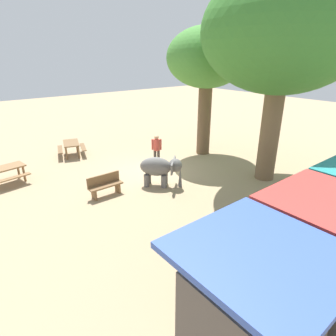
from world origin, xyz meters
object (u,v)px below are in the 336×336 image
Objects in this scene: person_handler at (157,148)px; market_stall_red at (322,254)px; market_stall_blue at (252,315)px; picnic_table_far at (6,171)px; shade_tree_secondary at (284,34)px; wooden_bench at (105,185)px; shade_tree_main at (207,60)px; picnic_table_near at (71,146)px; elephant at (160,168)px.

person_handler is 9.41m from market_stall_red.
market_stall_blue is (4.67, 9.18, 0.19)m from person_handler.
market_stall_blue is at bearing -90.11° from picnic_table_far.
market_stall_blue is at bearing 10.26° from person_handler.
shade_tree_secondary is 6.10× the size of wooden_bench.
market_stall_red is (-1.57, 7.76, 0.67)m from wooden_bench.
shade_tree_main is 3.62× the size of picnic_table_near.
shade_tree_main is 8.74m from picnic_table_near.
picnic_table_near is (-0.77, -5.62, 0.12)m from wooden_bench.
shade_tree_secondary reaches higher than elephant.
market_stall_blue is (2.60, 0.00, 0.00)m from market_stall_red.
person_handler is 0.19× the size of shade_tree_secondary.
person_handler is 0.87× the size of picnic_table_near.
picnic_table_far is (5.19, -4.37, -0.24)m from elephant.
market_stall_blue is at bearing 0.00° from market_stall_red.
shade_tree_main is 4.49m from shade_tree_secondary.
shade_tree_secondary is at bearing 71.11° from person_handler.
person_handler is 0.64× the size of market_stall_blue.
shade_tree_main reaches higher than market_stall_blue.
elephant reaches higher than picnic_table_far.
picnic_table_near is 13.41m from market_stall_red.
wooden_bench is 0.56× the size of market_stall_red.
shade_tree_main is at bearing 72.72° from picnic_table_near.
shade_tree_secondary reaches higher than person_handler.
market_stall_red is at bearing -78.09° from picnic_table_far.
market_stall_red reaches higher than wooden_bench.
shade_tree_main is (-4.62, -2.01, 4.27)m from elephant.
wooden_bench is (3.64, 1.42, -0.48)m from person_handler.
person_handler is at bearing -116.99° from market_stall_blue.
picnic_table_near is at bearing -86.58° from market_stall_red.
shade_tree_secondary is 9.18m from wooden_bench.
picnic_table_near is at bearing -55.88° from shade_tree_secondary.
market_stall_blue is (7.63, 4.77, -4.97)m from shade_tree_secondary.
elephant is 0.26× the size of shade_tree_main.
shade_tree_secondary is at bearing 17.53° from elephant.
market_stall_red is at bearing -49.70° from elephant.
market_stall_red is (0.75, 7.12, 0.32)m from elephant.
person_handler is at bearing -158.67° from wooden_bench.
elephant is at bearing -115.19° from market_stall_blue.
person_handler is 3.94m from wooden_bench.
elephant is 6.45m from picnic_table_near.
shade_tree_main is at bearing -22.76° from picnic_table_far.
person_handler is 6.93m from picnic_table_far.
elephant is 0.93× the size of picnic_table_near.
shade_tree_secondary reaches higher than market_stall_red.
market_stall_blue is (1.80, 13.38, 0.55)m from picnic_table_near.
picnic_table_far is at bearing -173.80° from elephant.
wooden_bench is (6.94, 1.37, -4.62)m from shade_tree_main.
picnic_table_near is at bearing 150.23° from elephant.
picnic_table_far is (2.88, -3.74, 0.12)m from wooden_bench.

